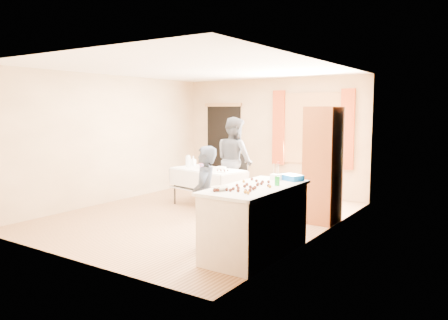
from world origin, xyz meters
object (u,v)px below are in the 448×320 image
Objects in this scene: party_table at (208,184)px; girl at (205,197)px; woman at (235,160)px; cabinet at (323,165)px; chair at (236,185)px; counter at (256,220)px.

girl is at bearing -44.29° from party_table.
woman is (0.22, 0.63, 0.43)m from party_table.
cabinet is at bearing -166.97° from woman.
cabinet is 2.51m from chair.
party_table is 0.99m from chair.
woman is (-2.08, 0.51, -0.10)m from cabinet.
counter is (-0.10, -2.09, -0.52)m from cabinet.
woman reaches higher than party_table.
counter is at bearing -31.10° from party_table.
chair is (-2.16, 2.94, -0.17)m from counter.
chair is at bearing -35.26° from woman.
chair is (0.03, 0.97, -0.16)m from party_table.
counter is 1.20× the size of girl.
chair is 0.71m from woman.
chair is at bearing -178.65° from girl.
woman is (-1.98, 2.60, 0.42)m from counter.
party_table is 1.14× the size of girl.
chair is at bearing 126.35° from counter.
girl is (1.43, -3.06, 0.41)m from chair.
party_table is (-2.20, 1.97, -0.01)m from counter.
party_table is at bearing -176.97° from cabinet.
woman reaches higher than counter.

